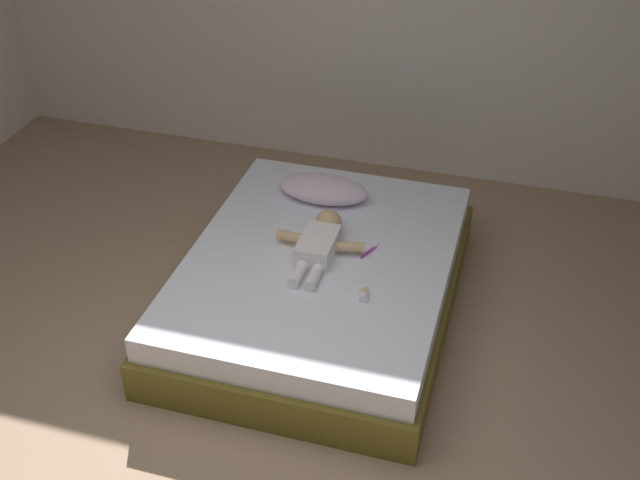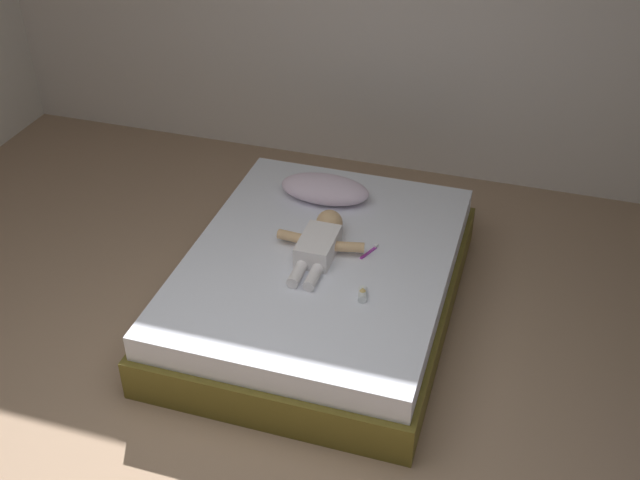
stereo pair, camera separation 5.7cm
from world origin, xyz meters
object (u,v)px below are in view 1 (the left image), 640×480
(pillow, at_px, (323,189))
(baby, at_px, (320,243))
(bed, at_px, (320,283))
(toothbrush, at_px, (370,251))
(baby_bottle, at_px, (364,293))

(pillow, relative_size, baby, 0.89)
(pillow, bearing_deg, bed, -75.80)
(pillow, xyz_separation_m, toothbrush, (0.40, -0.46, -0.07))
(baby, bearing_deg, toothbrush, 15.22)
(pillow, xyz_separation_m, baby, (0.13, -0.53, -0.01))
(baby, distance_m, baby_bottle, 0.46)
(bed, distance_m, pillow, 0.64)
(baby, height_order, baby_bottle, baby)
(pillow, height_order, baby_bottle, pillow)
(bed, height_order, baby, baby)
(baby, distance_m, toothbrush, 0.28)
(bed, height_order, toothbrush, toothbrush)
(baby, relative_size, toothbrush, 4.32)
(bed, relative_size, pillow, 3.53)
(pillow, height_order, baby, baby)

